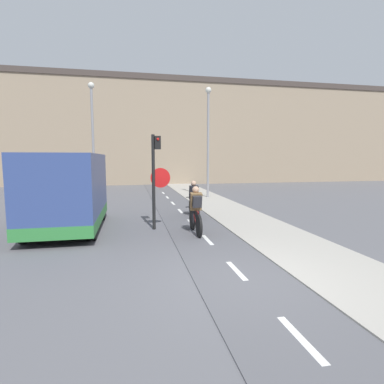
{
  "coord_description": "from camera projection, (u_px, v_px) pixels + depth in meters",
  "views": [
    {
      "loc": [
        -2.18,
        -5.4,
        2.42
      ],
      "look_at": [
        0.0,
        5.3,
        1.2
      ],
      "focal_mm": 28.0,
      "sensor_mm": 36.0,
      "label": 1
    }
  ],
  "objects": [
    {
      "name": "ground_plane",
      "position": [
        245.0,
        281.0,
        5.96
      ],
      "size": [
        120.0,
        120.0,
        0.0
      ],
      "primitive_type": "plane",
      "color": "#5B5B60"
    },
    {
      "name": "bike_lane",
      "position": [
        245.0,
        280.0,
        5.97
      ],
      "size": [
        2.02,
        60.0,
        0.02
      ],
      "color": "#56565B",
      "rests_on": "ground_plane"
    },
    {
      "name": "sidewalk_strip",
      "position": [
        342.0,
        271.0,
        6.4
      ],
      "size": [
        2.4,
        60.0,
        0.05
      ],
      "color": "#A8A399",
      "rests_on": "ground_plane"
    },
    {
      "name": "building_row_background",
      "position": [
        152.0,
        132.0,
        29.8
      ],
      "size": [
        60.0,
        5.2,
        10.01
      ],
      "color": "gray",
      "rests_on": "ground_plane"
    },
    {
      "name": "traffic_light_pole",
      "position": [
        156.0,
        171.0,
        10.11
      ],
      "size": [
        0.67,
        0.25,
        3.22
      ],
      "color": "black",
      "rests_on": "ground_plane"
    },
    {
      "name": "street_lamp_far",
      "position": [
        93.0,
        129.0,
        17.34
      ],
      "size": [
        0.36,
        0.36,
        6.76
      ],
      "color": "gray",
      "rests_on": "ground_plane"
    },
    {
      "name": "street_lamp_sidewalk",
      "position": [
        208.0,
        131.0,
        18.16
      ],
      "size": [
        0.36,
        0.36,
        6.68
      ],
      "color": "gray",
      "rests_on": "ground_plane"
    },
    {
      "name": "cyclist_near",
      "position": [
        196.0,
        212.0,
        9.6
      ],
      "size": [
        0.46,
        1.73,
        1.55
      ],
      "color": "black",
      "rests_on": "ground_plane"
    },
    {
      "name": "cyclist_far",
      "position": [
        194.0,
        201.0,
        12.45
      ],
      "size": [
        0.46,
        1.67,
        1.51
      ],
      "color": "black",
      "rests_on": "ground_plane"
    },
    {
      "name": "van",
      "position": [
        68.0,
        193.0,
        10.12
      ],
      "size": [
        2.15,
        4.67,
        2.58
      ],
      "color": "#334784",
      "rests_on": "ground_plane"
    }
  ]
}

